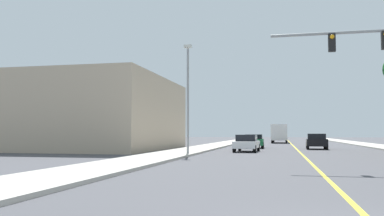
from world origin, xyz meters
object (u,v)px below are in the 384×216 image
(car_green, at_px, (254,141))
(car_black, at_px, (316,141))
(car_white, at_px, (247,143))
(delivery_truck, at_px, (279,133))
(street_lamp, at_px, (188,93))

(car_green, bearing_deg, car_black, -12.39)
(car_black, relative_size, car_white, 0.90)
(car_green, distance_m, delivery_truck, 22.22)
(car_white, relative_size, delivery_truck, 0.55)
(street_lamp, distance_m, delivery_truck, 36.85)
(car_white, xyz_separation_m, delivery_truck, (2.70, 29.91, 0.82))
(car_green, height_order, car_black, car_black)
(street_lamp, bearing_deg, car_green, 75.06)
(car_white, bearing_deg, car_black, 49.20)
(street_lamp, xyz_separation_m, car_black, (9.87, 12.89, -3.69))
(street_lamp, distance_m, car_white, 8.16)
(street_lamp, bearing_deg, car_black, 52.54)
(street_lamp, height_order, delivery_truck, street_lamp)
(street_lamp, height_order, car_black, street_lamp)
(street_lamp, xyz_separation_m, car_white, (3.65, 6.27, -3.74))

